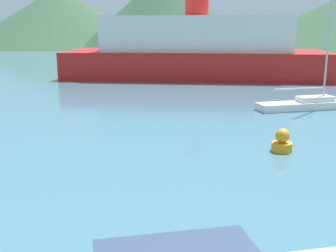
{
  "coord_description": "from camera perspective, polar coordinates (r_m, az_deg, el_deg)",
  "views": [
    {
      "loc": [
        1.68,
        -3.37,
        5.39
      ],
      "look_at": [
        0.58,
        14.0,
        1.2
      ],
      "focal_mm": 45.0,
      "sensor_mm": 36.0,
      "label": 1
    }
  ],
  "objects": [
    {
      "name": "sailboat_inner",
      "position": [
        29.39,
        19.29,
        3.04
      ],
      "size": [
        8.0,
        3.8,
        10.76
      ],
      "rotation": [
        0.0,
        0.0,
        0.31
      ],
      "color": "white",
      "rests_on": "ground_plane"
    },
    {
      "name": "ferry_distant",
      "position": [
        44.92,
        3.83,
        10.16
      ],
      "size": [
        27.1,
        10.65,
        7.88
      ],
      "rotation": [
        0.0,
        0.0,
        -0.04
      ],
      "color": "red",
      "rests_on": "ground_plane"
    },
    {
      "name": "buoy_marker",
      "position": [
        18.99,
        15.2,
        -2.11
      ],
      "size": [
        0.89,
        0.89,
        1.03
      ],
      "color": "orange",
      "rests_on": "ground_plane"
    },
    {
      "name": "hill_west",
      "position": [
        117.56,
        -14.44,
        14.15
      ],
      "size": [
        50.2,
        50.2,
        14.98
      ],
      "color": "#38563D",
      "rests_on": "ground_plane"
    },
    {
      "name": "hill_central",
      "position": [
        100.21,
        -0.3,
        15.5
      ],
      "size": [
        40.38,
        40.38,
        17.63
      ],
      "color": "#38563D",
      "rests_on": "ground_plane"
    },
    {
      "name": "hill_east",
      "position": [
        110.1,
        21.5,
        12.81
      ],
      "size": [
        45.7,
        45.7,
        11.46
      ],
      "color": "#38563D",
      "rests_on": "ground_plane"
    }
  ]
}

